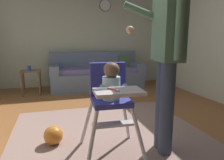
{
  "coord_description": "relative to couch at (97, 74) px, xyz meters",
  "views": [
    {
      "loc": [
        -0.76,
        -2.43,
        1.13
      ],
      "look_at": [
        -0.25,
        -0.67,
        0.78
      ],
      "focal_mm": 32.85,
      "sensor_mm": 36.0,
      "label": 1
    }
  ],
  "objects": [
    {
      "name": "couch",
      "position": [
        0.0,
        0.0,
        0.0
      ],
      "size": [
        2.17,
        0.86,
        0.86
      ],
      "rotation": [
        0.0,
        0.0,
        -1.57
      ],
      "color": "slate",
      "rests_on": "ground"
    },
    {
      "name": "wall_clock",
      "position": [
        0.34,
        0.48,
        1.69
      ],
      "size": [
        0.29,
        0.04,
        0.29
      ],
      "color": "white"
    },
    {
      "name": "high_chair",
      "position": [
        -0.49,
        -2.98,
        0.32
      ],
      "size": [
        0.64,
        0.75,
        0.95
      ],
      "rotation": [
        0.0,
        0.0,
        -1.63
      ],
      "color": "silver",
      "rests_on": "ground"
    },
    {
      "name": "wall_far",
      "position": [
        -0.24,
        0.52,
        0.99
      ],
      "size": [
        5.14,
        0.06,
        2.64
      ],
      "primitive_type": "cube",
      "color": "beige",
      "rests_on": "ground"
    },
    {
      "name": "area_rug",
      "position": [
        -0.39,
        -2.7,
        -0.33
      ],
      "size": [
        2.31,
        2.46,
        0.01
      ],
      "primitive_type": "cube",
      "color": "gray",
      "rests_on": "ground"
    },
    {
      "name": "side_table",
      "position": [
        -1.47,
        -0.26,
        0.05
      ],
      "size": [
        0.4,
        0.4,
        0.52
      ],
      "color": "brown",
      "rests_on": "ground"
    },
    {
      "name": "sippy_cup",
      "position": [
        -1.49,
        -0.26,
        0.24
      ],
      "size": [
        0.07,
        0.07,
        0.1
      ],
      "primitive_type": "cylinder",
      "color": "#284CB7",
      "rests_on": "side_table"
    },
    {
      "name": "adult_standing",
      "position": [
        0.05,
        -3.07,
        0.65
      ],
      "size": [
        0.51,
        0.55,
        1.72
      ],
      "rotation": [
        0.0,
        0.0,
        2.98
      ],
      "color": "#374158",
      "rests_on": "ground"
    },
    {
      "name": "toy_ball",
      "position": [
        -1.04,
        -2.62,
        -0.22
      ],
      "size": [
        0.21,
        0.21,
        0.21
      ],
      "primitive_type": "sphere",
      "color": "orange",
      "rests_on": "ground"
    },
    {
      "name": "ground",
      "position": [
        -0.24,
        -2.39,
        -0.38
      ],
      "size": [
        5.94,
        7.36,
        0.1
      ],
      "primitive_type": "cube",
      "color": "brown"
    }
  ]
}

